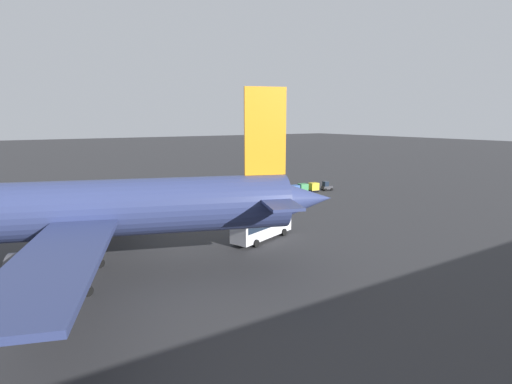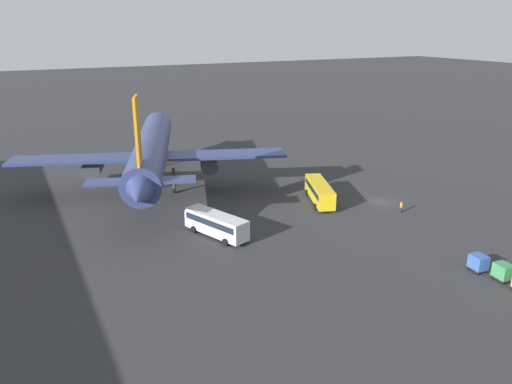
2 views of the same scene
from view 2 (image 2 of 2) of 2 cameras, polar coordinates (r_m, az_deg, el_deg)
ground_plane at (r=85.65m, az=14.08°, el=-1.08°), size 600.00×600.00×0.00m
airplane at (r=88.37m, az=-11.90°, el=4.60°), size 52.68×45.50×19.28m
shuttle_bus_near at (r=83.10m, az=7.28°, el=0.14°), size 11.65×6.63×3.23m
shuttle_bus_far at (r=69.35m, az=-4.57°, el=-3.56°), size 10.64×6.14×3.25m
worker_person at (r=81.35m, az=16.26°, el=-1.68°), size 0.38×0.38×1.74m
cargo_cart_green at (r=64.46m, az=26.39°, el=-8.10°), size 2.14×1.86×2.06m
cargo_cart_blue at (r=65.52m, az=24.08°, el=-7.33°), size 2.14×1.86×2.06m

